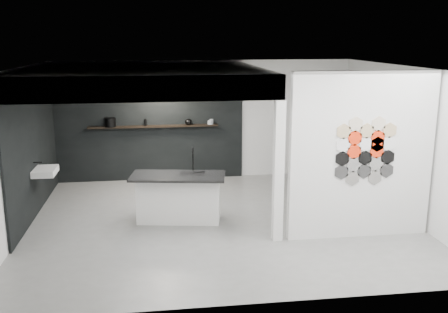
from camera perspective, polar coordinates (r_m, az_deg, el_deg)
floor at (r=9.33m, az=-0.36°, el=-7.36°), size 7.00×6.00×0.01m
partition_panel at (r=8.56m, az=15.45°, el=0.06°), size 2.45×0.15×2.80m
bay_clad_back at (r=11.82m, az=-8.51°, el=2.90°), size 4.40×0.04×2.35m
bay_clad_left at (r=10.16m, az=-20.95°, el=0.42°), size 0.04×4.00×2.35m
bulkhead at (r=9.68m, az=-8.91°, el=8.79°), size 4.40×4.00×0.40m
corner_column at (r=8.18m, az=6.24°, el=-1.78°), size 0.16×0.16×2.35m
fascia_beam at (r=7.77m, az=-9.14°, el=7.65°), size 4.40×0.16×0.40m
wall_basin at (r=9.99m, az=-19.76°, el=-1.61°), size 0.40×0.60×0.12m
display_shelf at (r=11.69m, az=-8.05°, el=3.43°), size 3.00×0.15×0.04m
kitchen_island at (r=9.22m, az=-5.18°, el=-4.61°), size 1.79×1.01×1.36m
stockpot at (r=11.72m, az=-12.86°, el=3.86°), size 0.28×0.28×0.21m
kettle at (r=11.70m, az=-4.09°, el=3.98°), size 0.21×0.21×0.14m
glass_bowl at (r=11.74m, az=-1.58°, el=3.92°), size 0.13×0.13×0.09m
glass_vase at (r=11.74m, az=-1.45°, el=4.00°), size 0.11×0.11×0.12m
bottle_dark at (r=11.68m, az=-8.97°, el=3.87°), size 0.07×0.07×0.15m
utensil_cup at (r=11.73m, az=-13.05°, el=3.56°), size 0.08×0.08×0.09m
hex_tile_cluster at (r=8.48m, az=15.92°, el=0.62°), size 1.04×0.02×1.16m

